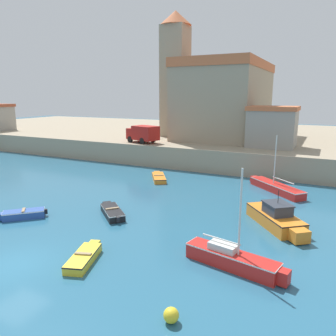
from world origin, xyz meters
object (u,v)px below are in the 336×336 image
Objects in this scene: motorboat_orange_0 at (276,218)px; sailboat_red_5 at (276,187)px; truck_on_quay at (143,133)px; dinghy_orange_4 at (159,177)px; dinghy_blue_3 at (23,214)px; sailboat_red_6 at (232,258)px; dinghy_black_2 at (112,212)px; dinghy_yellow_7 at (84,257)px; church at (220,97)px; mooring_buoy at (171,315)px; harbor_shed_near_wharf at (272,127)px.

motorboat_orange_0 is 8.70m from sailboat_red_5.
dinghy_orange_4 is at bearing -49.56° from truck_on_quay.
dinghy_blue_3 is 15.47m from sailboat_red_6.
dinghy_black_2 is 0.59× the size of sailboat_red_5.
dinghy_yellow_7 is 0.19× the size of church.
truck_on_quay reaches higher than mooring_buoy.
sailboat_red_6 is 28.13m from truck_on_quay.
harbor_shed_near_wharf reaches higher than sailboat_red_6.
church is at bearing 57.76° from truck_on_quay.
harbor_shed_near_wharf reaches higher than dinghy_black_2.
sailboat_red_5 is 21.81m from church.
dinghy_black_2 reaches higher than dinghy_orange_4.
motorboat_orange_0 is at bearing -30.39° from dinghy_orange_4.
dinghy_blue_3 is at bearing -83.48° from truck_on_quay.
sailboat_red_5 is at bearing 87.51° from mooring_buoy.
dinghy_orange_4 is 1.18× the size of dinghy_yellow_7.
truck_on_quay is at bearing 96.52° from dinghy_blue_3.
truck_on_quay is (-16.89, 26.59, 3.56)m from mooring_buoy.
sailboat_red_5 is 20.45m from mooring_buoy.
motorboat_orange_0 is 0.29× the size of church.
motorboat_orange_0 is 1.13× the size of truck_on_quay.
motorboat_orange_0 is at bearing 48.51° from dinghy_yellow_7.
dinghy_blue_3 is at bearing -148.83° from dinghy_black_2.
dinghy_orange_4 is (-1.82, 10.84, -0.03)m from dinghy_black_2.
sailboat_red_6 is at bearing -0.53° from dinghy_blue_3.
church is 11.84m from harbor_shed_near_wharf.
harbor_shed_near_wharf reaches higher than mooring_buoy.
truck_on_quay is (-7.91, 17.98, 3.58)m from dinghy_black_2.
dinghy_yellow_7 is (8.21, -3.02, -0.05)m from dinghy_blue_3.
dinghy_black_2 is at bearing 160.92° from sailboat_red_6.
dinghy_black_2 reaches higher than dinghy_yellow_7.
mooring_buoy is 0.11× the size of harbor_shed_near_wharf.
sailboat_red_6 reaches higher than truck_on_quay.
dinghy_orange_4 is at bearing 99.54° from dinghy_black_2.
dinghy_blue_3 is at bearing 179.47° from sailboat_red_6.
dinghy_black_2 is 0.61× the size of sailboat_red_6.
dinghy_black_2 is at bearing 136.20° from mooring_buoy.
mooring_buoy is (8.98, -8.61, 0.02)m from dinghy_black_2.
dinghy_blue_3 is 21.72m from truck_on_quay.
church is at bearing 115.44° from motorboat_orange_0.
dinghy_orange_4 is 17.76m from dinghy_yellow_7.
church is 13.70m from truck_on_quay.
dinghy_black_2 is 10.99m from dinghy_orange_4.
dinghy_black_2 is 6.90m from dinghy_yellow_7.
truck_on_quay is at bearing 160.89° from sailboat_red_5.
dinghy_blue_3 is 4.68× the size of mooring_buoy.
dinghy_blue_3 is (-5.47, -3.31, 0.02)m from dinghy_black_2.
harbor_shed_near_wharf is (8.74, -7.23, -3.41)m from church.
sailboat_red_5 reaches higher than dinghy_black_2.
dinghy_yellow_7 is (2.74, -6.33, -0.04)m from dinghy_black_2.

